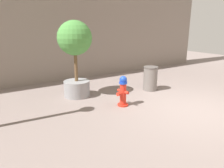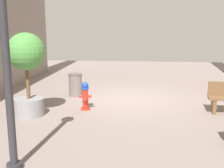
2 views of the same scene
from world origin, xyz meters
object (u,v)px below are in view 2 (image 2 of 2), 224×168
street_lamp (5,38)px  trash_bin (75,85)px  planter_tree (27,65)px  fire_hydrant (85,96)px

street_lamp → trash_bin: bearing=-88.5°
planter_tree → trash_bin: (-0.82, -2.51, -1.09)m
fire_hydrant → trash_bin: size_ratio=1.04×
street_lamp → trash_bin: 5.98m
fire_hydrant → planter_tree: 2.03m
fire_hydrant → street_lamp: (0.58, 3.89, 1.96)m
street_lamp → trash_bin: size_ratio=4.48×
planter_tree → street_lamp: street_lamp is taller
fire_hydrant → planter_tree: planter_tree is taller
fire_hydrant → street_lamp: street_lamp is taller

